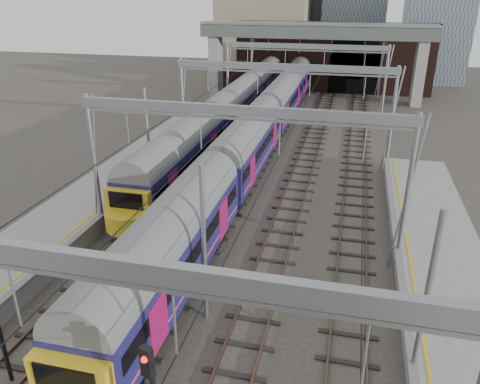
# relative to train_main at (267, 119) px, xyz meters

# --- Properties ---
(ground) EXTENTS (160.00, 160.00, 0.00)m
(ground) POSITION_rel_train_main_xyz_m (2.00, -26.19, -2.42)
(ground) COLOR #38332D
(ground) RESTS_ON ground
(platform_left) EXTENTS (4.32, 55.00, 1.12)m
(platform_left) POSITION_rel_train_main_xyz_m (-8.18, -23.69, -1.87)
(platform_left) COLOR gray
(platform_left) RESTS_ON ground
(tracks) EXTENTS (14.40, 80.00, 0.22)m
(tracks) POSITION_rel_train_main_xyz_m (2.00, -11.19, -2.40)
(tracks) COLOR #4C3828
(tracks) RESTS_ON ground
(overhead_line) EXTENTS (16.80, 80.00, 8.00)m
(overhead_line) POSITION_rel_train_main_xyz_m (2.00, -4.70, 4.15)
(overhead_line) COLOR gray
(overhead_line) RESTS_ON ground
(retaining_wall) EXTENTS (28.00, 2.75, 9.00)m
(retaining_wall) POSITION_rel_train_main_xyz_m (3.40, 25.75, 1.91)
(retaining_wall) COLOR black
(retaining_wall) RESTS_ON ground
(overbridge) EXTENTS (28.00, 3.00, 9.25)m
(overbridge) POSITION_rel_train_main_xyz_m (2.00, 19.81, 4.85)
(overbridge) COLOR gray
(overbridge) RESTS_ON ground
(train_main) EXTENTS (2.69, 62.16, 4.66)m
(train_main) POSITION_rel_train_main_xyz_m (0.00, 0.00, 0.00)
(train_main) COLOR black
(train_main) RESTS_ON ground
(train_second) EXTENTS (2.63, 45.67, 4.58)m
(train_second) POSITION_rel_train_main_xyz_m (-4.00, 3.64, -0.03)
(train_second) COLOR black
(train_second) RESTS_ON ground
(equip_cover_a) EXTENTS (0.79, 0.58, 0.09)m
(equip_cover_a) POSITION_rel_train_main_xyz_m (-0.70, -23.15, -2.38)
(equip_cover_a) COLOR blue
(equip_cover_a) RESTS_ON ground
(equip_cover_b) EXTENTS (1.12, 0.94, 0.11)m
(equip_cover_b) POSITION_rel_train_main_xyz_m (0.44, -21.84, -2.36)
(equip_cover_b) COLOR blue
(equip_cover_b) RESTS_ON ground
(equip_cover_c) EXTENTS (0.86, 0.62, 0.10)m
(equip_cover_c) POSITION_rel_train_main_xyz_m (6.15, -20.76, -2.37)
(equip_cover_c) COLOR blue
(equip_cover_c) RESTS_ON ground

